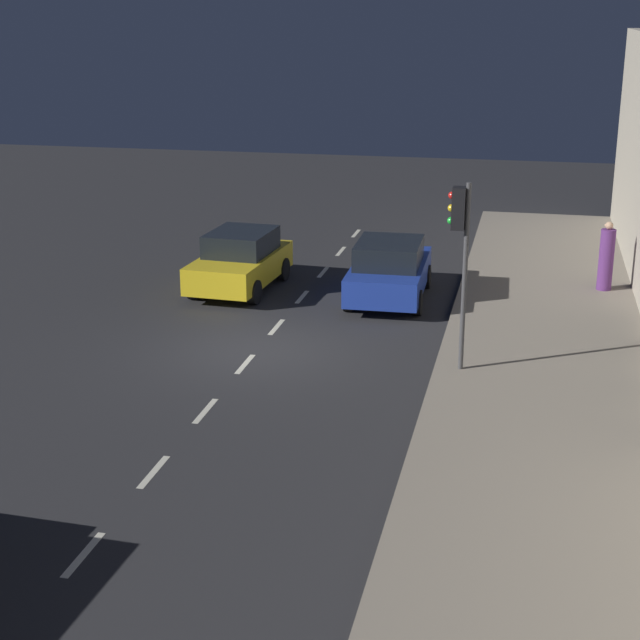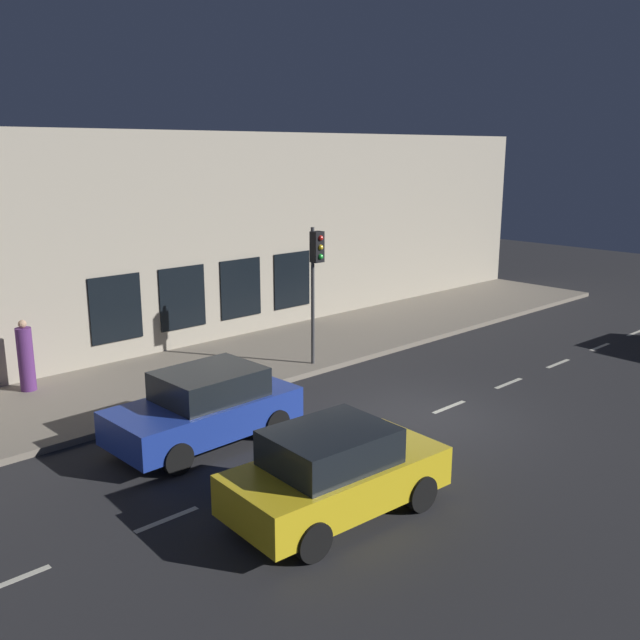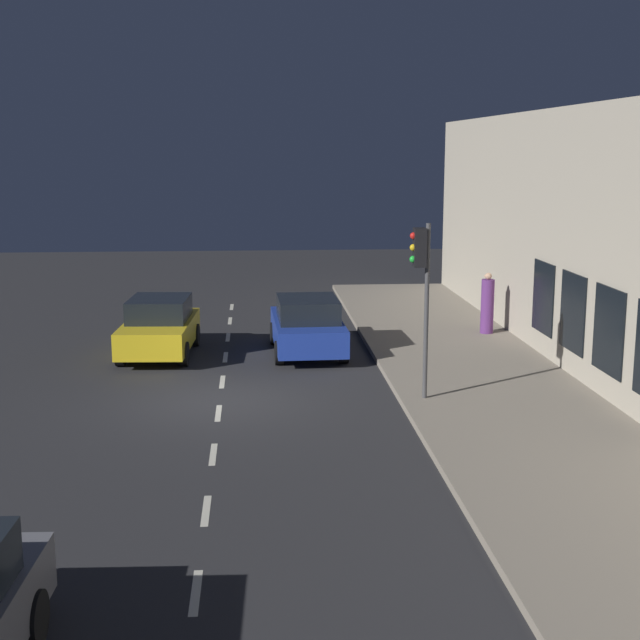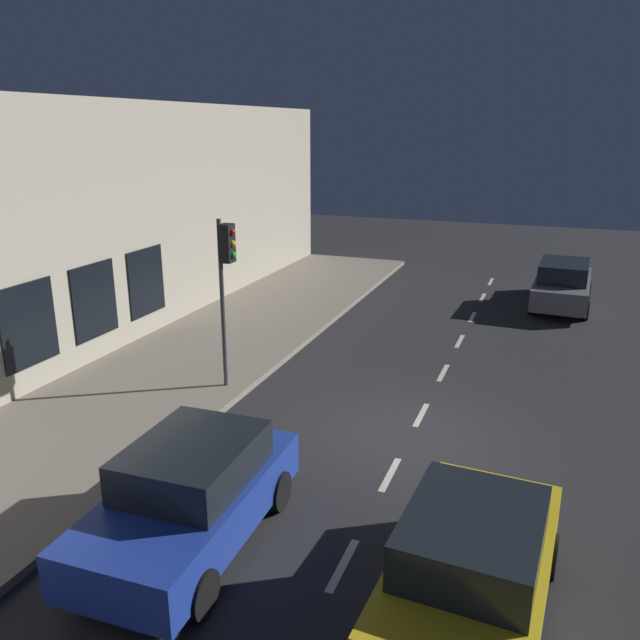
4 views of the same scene
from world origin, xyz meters
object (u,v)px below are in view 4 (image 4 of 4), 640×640
(parked_car_1, at_px, (472,565))
(parked_car_2, at_px, (562,284))
(traffic_light, at_px, (226,264))
(parked_car_0, at_px, (191,494))

(parked_car_1, height_order, parked_car_2, same)
(traffic_light, xyz_separation_m, parked_car_1, (-6.21, 5.26, -2.25))
(parked_car_1, bearing_deg, parked_car_2, 90.30)
(traffic_light, distance_m, parked_car_0, 6.00)
(traffic_light, relative_size, parked_car_1, 0.98)
(traffic_light, bearing_deg, parked_car_1, 139.72)
(traffic_light, xyz_separation_m, parked_car_2, (-7.04, -10.49, -2.24))
(parked_car_0, distance_m, parked_car_2, 16.37)
(parked_car_0, distance_m, parked_car_1, 4.06)
(traffic_light, distance_m, parked_car_1, 8.44)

